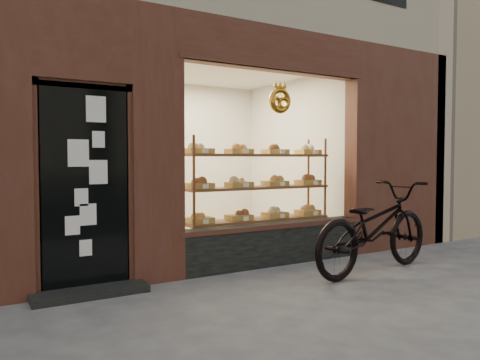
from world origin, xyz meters
TOP-DOWN VIEW (x-y plane):
  - ground at (0.00, 0.00)m, footprint 90.00×90.00m
  - neighbor_right at (9.60, 5.50)m, footprint 12.00×7.00m
  - display_shelf at (0.45, 2.55)m, footprint 2.20×0.45m
  - bicycle at (1.25, 1.14)m, footprint 2.20×1.02m

SIDE VIEW (x-z plane):
  - ground at x=0.00m, z-range 0.00..0.00m
  - bicycle at x=1.25m, z-range 0.00..1.12m
  - display_shelf at x=0.45m, z-range 0.01..1.71m
  - neighbor_right at x=9.60m, z-range 0.00..9.00m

